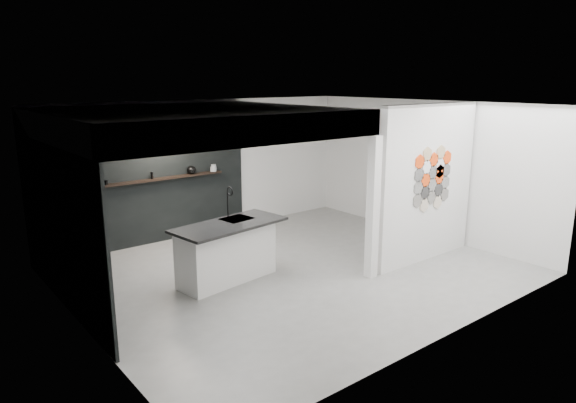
# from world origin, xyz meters

# --- Properties ---
(floor) EXTENTS (7.00, 6.00, 0.01)m
(floor) POSITION_xyz_m (0.00, 0.00, -0.01)
(floor) COLOR slate
(partition_panel) EXTENTS (2.45, 0.15, 2.80)m
(partition_panel) POSITION_xyz_m (2.23, -1.00, 1.40)
(partition_panel) COLOR silver
(partition_panel) RESTS_ON floor
(bay_clad_back) EXTENTS (4.40, 0.04, 2.35)m
(bay_clad_back) POSITION_xyz_m (-1.30, 2.97, 1.18)
(bay_clad_back) COLOR black
(bay_clad_back) RESTS_ON floor
(bay_clad_left) EXTENTS (0.04, 4.00, 2.35)m
(bay_clad_left) POSITION_xyz_m (-3.47, 1.00, 1.18)
(bay_clad_left) COLOR black
(bay_clad_left) RESTS_ON floor
(bulkhead) EXTENTS (4.40, 4.00, 0.40)m
(bulkhead) POSITION_xyz_m (-1.30, 1.00, 2.55)
(bulkhead) COLOR silver
(bulkhead) RESTS_ON corner_column
(corner_column) EXTENTS (0.16, 0.16, 2.35)m
(corner_column) POSITION_xyz_m (0.82, -1.00, 1.18)
(corner_column) COLOR silver
(corner_column) RESTS_ON floor
(fascia_beam) EXTENTS (4.40, 0.16, 0.40)m
(fascia_beam) POSITION_xyz_m (-1.30, -0.92, 2.55)
(fascia_beam) COLOR silver
(fascia_beam) RESTS_ON corner_column
(wall_basin) EXTENTS (0.40, 0.60, 0.12)m
(wall_basin) POSITION_xyz_m (-3.24, 0.80, 0.85)
(wall_basin) COLOR silver
(wall_basin) RESTS_ON bay_clad_left
(display_shelf) EXTENTS (3.00, 0.15, 0.04)m
(display_shelf) POSITION_xyz_m (-1.20, 2.87, 1.30)
(display_shelf) COLOR black
(display_shelf) RESTS_ON bay_clad_back
(kitchen_island) EXTENTS (1.94, 1.06, 1.49)m
(kitchen_island) POSITION_xyz_m (-1.13, 0.35, 0.50)
(kitchen_island) COLOR silver
(kitchen_island) RESTS_ON floor
(stockpot) EXTENTS (0.29, 0.29, 0.20)m
(stockpot) POSITION_xyz_m (-2.49, 2.87, 1.42)
(stockpot) COLOR black
(stockpot) RESTS_ON display_shelf
(kettle) EXTENTS (0.25, 0.25, 0.17)m
(kettle) POSITION_xyz_m (-0.37, 2.87, 1.40)
(kettle) COLOR black
(kettle) RESTS_ON display_shelf
(glass_bowl) EXTENTS (0.15, 0.15, 0.10)m
(glass_bowl) POSITION_xyz_m (0.14, 2.87, 1.37)
(glass_bowl) COLOR gray
(glass_bowl) RESTS_ON display_shelf
(glass_vase) EXTENTS (0.13, 0.13, 0.15)m
(glass_vase) POSITION_xyz_m (0.15, 2.87, 1.39)
(glass_vase) COLOR gray
(glass_vase) RESTS_ON display_shelf
(bottle_dark) EXTENTS (0.06, 0.06, 0.14)m
(bottle_dark) POSITION_xyz_m (-1.23, 2.87, 1.39)
(bottle_dark) COLOR black
(bottle_dark) RESTS_ON display_shelf
(utensil_cup) EXTENTS (0.07, 0.07, 0.09)m
(utensil_cup) POSITION_xyz_m (-2.12, 2.87, 1.36)
(utensil_cup) COLOR black
(utensil_cup) RESTS_ON display_shelf
(hex_tile_cluster) EXTENTS (1.04, 0.02, 1.16)m
(hex_tile_cluster) POSITION_xyz_m (2.26, -1.09, 1.50)
(hex_tile_cluster) COLOR #66635E
(hex_tile_cluster) RESTS_ON partition_panel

